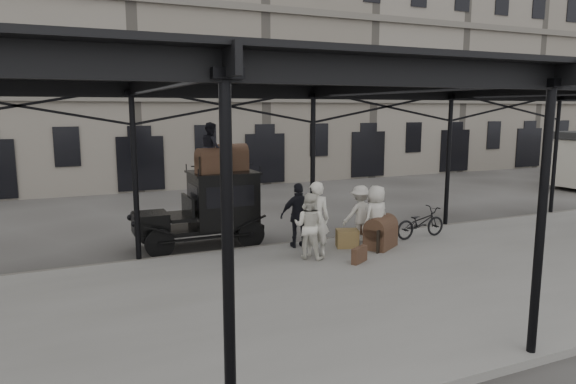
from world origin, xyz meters
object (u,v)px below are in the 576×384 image
(porter_left, at_px, (316,219))
(steamer_trunk_roof_near, at_px, (211,163))
(taxi, at_px, (213,205))
(bicycle, at_px, (420,223))
(porter_official, at_px, (299,215))
(steamer_trunk_platform, at_px, (381,234))

(porter_left, height_order, steamer_trunk_roof_near, steamer_trunk_roof_near)
(taxi, bearing_deg, bicycle, -20.80)
(porter_official, height_order, steamer_trunk_platform, porter_official)
(steamer_trunk_platform, bearing_deg, bicycle, -17.82)
(porter_left, distance_m, steamer_trunk_platform, 2.12)
(bicycle, bearing_deg, taxi, 65.87)
(taxi, height_order, porter_left, taxi)
(taxi, relative_size, steamer_trunk_platform, 3.58)
(bicycle, distance_m, steamer_trunk_platform, 1.79)
(porter_left, distance_m, porter_official, 0.97)
(steamer_trunk_roof_near, bearing_deg, taxi, 61.86)
(taxi, bearing_deg, steamer_trunk_roof_near, -108.07)
(porter_official, bearing_deg, steamer_trunk_roof_near, -24.71)
(steamer_trunk_roof_near, bearing_deg, porter_left, -58.72)
(bicycle, height_order, steamer_trunk_platform, bicycle)
(taxi, distance_m, bicycle, 6.21)
(taxi, relative_size, steamer_trunk_roof_near, 4.46)
(steamer_trunk_platform, bearing_deg, taxi, 113.92)
(porter_left, distance_m, bicycle, 3.82)
(porter_left, bearing_deg, steamer_trunk_roof_near, -28.23)
(porter_official, relative_size, steamer_trunk_platform, 1.77)
(bicycle, relative_size, steamer_trunk_platform, 1.72)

